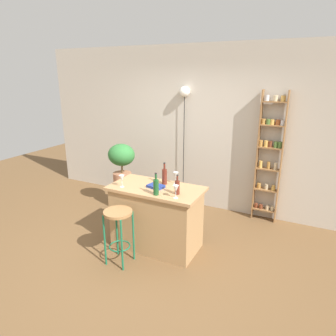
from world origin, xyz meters
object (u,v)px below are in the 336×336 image
(wine_glass_left, at_px, (122,179))
(spice_shelf, at_px, (269,155))
(bar_stool, at_px, (119,224))
(plant_stool, at_px, (123,197))
(cookbook, at_px, (156,186))
(bottle_wine_red, at_px, (164,176))
(wine_glass_right, at_px, (176,175))
(bottle_soda_blue, at_px, (177,187))
(pendant_globe_light, at_px, (185,94))
(wine_glass_center, at_px, (176,189))
(bottle_vinegar, at_px, (156,187))
(potted_plant, at_px, (122,161))

(wine_glass_left, bearing_deg, spice_shelf, 46.70)
(bar_stool, height_order, wine_glass_left, wine_glass_left)
(bar_stool, bearing_deg, wine_glass_left, 115.90)
(plant_stool, height_order, cookbook, cookbook)
(bottle_wine_red, height_order, wine_glass_right, bottle_wine_red)
(bottle_soda_blue, height_order, cookbook, bottle_soda_blue)
(wine_glass_left, height_order, cookbook, wine_glass_left)
(bar_stool, xyz_separation_m, cookbook, (0.24, 0.53, 0.36))
(bottle_soda_blue, height_order, wine_glass_right, bottle_soda_blue)
(spice_shelf, height_order, bottle_wine_red, spice_shelf)
(plant_stool, relative_size, pendant_globe_light, 0.21)
(wine_glass_right, relative_size, cookbook, 0.78)
(spice_shelf, xyz_separation_m, wine_glass_center, (-0.81, -1.73, -0.10))
(cookbook, bearing_deg, bar_stool, -103.12)
(bottle_vinegar, distance_m, bottle_wine_red, 0.40)
(spice_shelf, relative_size, pendant_globe_light, 0.99)
(spice_shelf, relative_size, plant_stool, 4.78)
(bottle_wine_red, bearing_deg, spice_shelf, 49.55)
(bar_stool, distance_m, plant_stool, 1.67)
(wine_glass_right, distance_m, pendant_globe_light, 1.69)
(cookbook, bearing_deg, wine_glass_left, -145.47)
(wine_glass_center, bearing_deg, bottle_soda_blue, 106.87)
(plant_stool, xyz_separation_m, potted_plant, (-0.00, 0.00, 0.67))
(spice_shelf, distance_m, potted_plant, 2.43)
(plant_stool, relative_size, potted_plant, 0.59)
(bottle_soda_blue, distance_m, pendant_globe_light, 2.02)
(bottle_vinegar, height_order, bottle_soda_blue, bottle_vinegar)
(plant_stool, bearing_deg, wine_glass_left, -54.87)
(plant_stool, bearing_deg, wine_glass_center, -34.57)
(plant_stool, distance_m, bottle_vinegar, 1.81)
(bar_stool, relative_size, spice_shelf, 0.34)
(wine_glass_left, relative_size, cookbook, 0.78)
(spice_shelf, distance_m, plant_stool, 2.58)
(bottle_soda_blue, xyz_separation_m, pendant_globe_light, (-0.63, 1.63, 1.01))
(bar_stool, distance_m, cookbook, 0.69)
(cookbook, bearing_deg, wine_glass_right, 67.29)
(bottle_wine_red, bearing_deg, bottle_vinegar, -78.17)
(wine_glass_center, distance_m, pendant_globe_light, 2.12)
(wine_glass_left, bearing_deg, bar_stool, -64.10)
(bottle_soda_blue, xyz_separation_m, wine_glass_center, (0.04, -0.12, 0.02))
(bar_stool, distance_m, bottle_soda_blue, 0.86)
(spice_shelf, xyz_separation_m, cookbook, (-1.20, -1.53, -0.20))
(bottle_wine_red, bearing_deg, potted_plant, 150.25)
(potted_plant, height_order, bottle_vinegar, potted_plant)
(wine_glass_center, bearing_deg, bar_stool, -152.07)
(bottle_vinegar, distance_m, wine_glass_right, 0.48)
(bar_stool, relative_size, wine_glass_left, 4.38)
(spice_shelf, bearing_deg, potted_plant, -163.64)
(spice_shelf, height_order, wine_glass_left, spice_shelf)
(bar_stool, xyz_separation_m, spice_shelf, (1.43, 2.06, 0.56))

